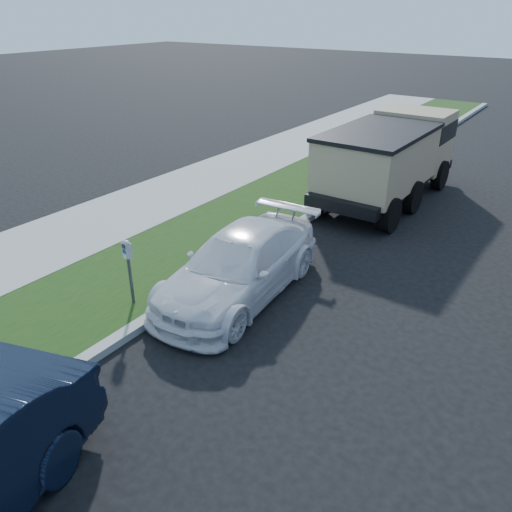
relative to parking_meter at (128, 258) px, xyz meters
The scene contains 5 objects.
ground 3.47m from the parking_meter, 11.13° to the left, with size 120.00×120.00×0.00m, color black.
streetside 3.67m from the parking_meter, 131.59° to the left, with size 6.12×50.00×0.15m.
parking_meter is the anchor object (origin of this frame).
white_wagon 2.23m from the parking_meter, 49.75° to the left, with size 1.86×4.57×1.33m, color silver.
dump_truck 9.13m from the parking_meter, 79.09° to the left, with size 2.55×6.18×2.40m.
Camera 1 is at (3.55, -6.20, 5.40)m, focal length 35.00 mm.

